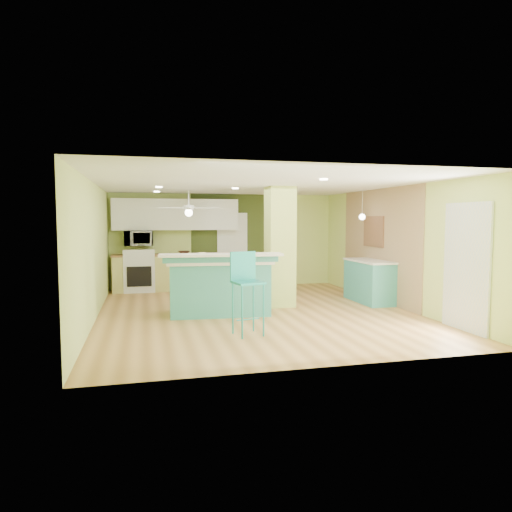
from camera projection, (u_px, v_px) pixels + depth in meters
The scene contains 23 objects.
floor at pixel (255, 312), 9.02m from camera, with size 6.00×7.00×0.01m, color #A57139.
ceiling at pixel (255, 184), 8.82m from camera, with size 6.00×7.00×0.01m, color white.
wall_back at pixel (225, 241), 12.31m from camera, with size 6.00×0.01×2.50m, color #D1E77B.
wall_front at pixel (324, 267), 5.52m from camera, with size 6.00×0.01×2.50m, color #D1E77B.
wall_left at pixel (94, 251), 8.20m from camera, with size 0.01×7.00×2.50m, color #D1E77B.
wall_right at pixel (393, 247), 9.63m from camera, with size 0.01×7.00×2.50m, color #D1E77B.
wood_panel at pixel (379, 245), 10.21m from camera, with size 0.02×3.40×2.50m, color #967456.
olive_accent at pixel (232, 241), 12.34m from camera, with size 2.20×0.02×2.50m, color #3C4A1D.
interior_door at pixel (232, 250), 12.33m from camera, with size 0.82×0.05×2.00m, color white.
french_door at pixel (466, 267), 7.41m from camera, with size 0.04×1.08×2.10m, color silver.
column at pixel (280, 247), 9.56m from camera, with size 0.55×0.55×2.50m, color #B2C25A.
kitchen_run at pixel (177, 272), 11.77m from camera, with size 3.25×0.63×0.94m.
stove at pixel (139, 273), 11.53m from camera, with size 0.76×0.66×1.08m.
upper_cabinets at pixel (176, 215), 11.77m from camera, with size 3.20×0.34×0.80m, color white.
microwave at pixel (139, 238), 11.47m from camera, with size 0.70×0.48×0.39m, color white.
ceiling_fan at pixel (189, 208), 10.53m from camera, with size 1.41×1.41×0.61m.
pendant_lamp at pixel (362, 217), 10.22m from camera, with size 0.14×0.14×0.69m.
wall_decor at pixel (374, 231), 10.37m from camera, with size 0.03×0.90×0.70m, color brown.
peninsula at pixel (219, 285), 8.78m from camera, with size 2.28×1.35×1.20m.
bar_stool at pixel (246, 279), 7.21m from camera, with size 0.51×0.51×1.31m.
side_counter at pixel (369, 281), 10.07m from camera, with size 0.61×1.44×0.93m.
fruit_bowl at pixel (184, 252), 11.74m from camera, with size 0.29×0.29×0.07m, color #341D15.
canister at pixel (202, 257), 8.53m from camera, with size 0.14×0.14×0.17m, color yellow.
Camera 1 is at (-2.11, -8.65, 1.82)m, focal length 32.00 mm.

